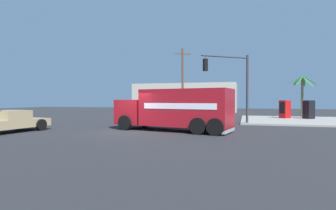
# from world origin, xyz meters

# --- Properties ---
(ground_plane) EXTENTS (100.00, 100.00, 0.00)m
(ground_plane) POSITION_xyz_m (0.00, 0.00, 0.00)
(ground_plane) COLOR #2B2B2D
(sidewalk_corner_far) EXTENTS (11.30, 11.30, 0.14)m
(sidewalk_corner_far) POSITION_xyz_m (12.38, 12.38, 0.07)
(sidewalk_corner_far) COLOR #9E998E
(sidewalk_corner_far) RESTS_ON ground
(delivery_truck) EXTENTS (8.15, 4.10, 2.73)m
(delivery_truck) POSITION_xyz_m (2.69, 1.39, 1.44)
(delivery_truck) COLOR #AD141E
(delivery_truck) RESTS_ON ground
(traffic_light_secondary) EXTENTS (3.59, 2.59, 5.62)m
(traffic_light_secondary) POSITION_xyz_m (6.10, 6.67, 3.85)
(traffic_light_secondary) COLOR #38383D
(traffic_light_secondary) RESTS_ON sidewalk_corner_far
(pickup_tan) EXTENTS (2.66, 5.37, 1.38)m
(pickup_tan) POSITION_xyz_m (-7.11, -2.58, 0.73)
(pickup_tan) COLOR tan
(pickup_tan) RESTS_ON ground
(vending_machine_red) EXTENTS (1.11, 1.16, 1.85)m
(vending_machine_red) POSITION_xyz_m (13.23, 14.11, 1.07)
(vending_machine_red) COLOR black
(vending_machine_red) RESTS_ON sidewalk_corner_far
(vending_machine_blue) EXTENTS (1.15, 1.17, 1.85)m
(vending_machine_blue) POSITION_xyz_m (11.03, 14.36, 1.07)
(vending_machine_blue) COLOR red
(vending_machine_blue) RESTS_ON sidewalk_corner_far
(palm_tree_far) EXTENTS (3.20, 2.78, 4.51)m
(palm_tree_far) POSITION_xyz_m (13.04, 16.47, 3.24)
(palm_tree_far) COLOR #7A6647
(palm_tree_far) RESTS_ON sidewalk_corner_far
(utility_pole) EXTENTS (2.03, 1.06, 8.90)m
(utility_pole) POSITION_xyz_m (-1.02, 19.27, 4.59)
(utility_pole) COLOR brown
(utility_pole) RESTS_ON ground
(building_backdrop) EXTENTS (17.28, 6.00, 4.79)m
(building_backdrop) POSITION_xyz_m (-2.98, 29.42, 2.40)
(building_backdrop) COLOR beige
(building_backdrop) RESTS_ON ground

